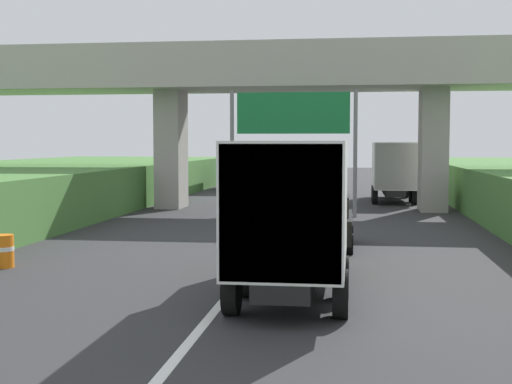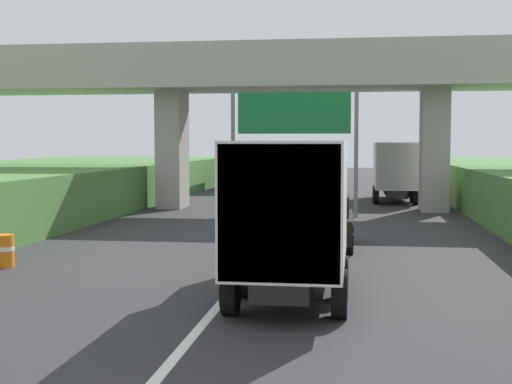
{
  "view_description": "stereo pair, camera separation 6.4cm",
  "coord_description": "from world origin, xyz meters",
  "px_view_note": "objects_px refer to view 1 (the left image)",
  "views": [
    {
      "loc": [
        2.74,
        -0.21,
        3.4
      ],
      "look_at": [
        0.0,
        20.01,
        2.0
      ],
      "focal_mm": 50.14,
      "sensor_mm": 36.0,
      "label": 1
    },
    {
      "loc": [
        2.81,
        -0.21,
        3.4
      ],
      "look_at": [
        0.0,
        20.01,
        2.0
      ],
      "focal_mm": 50.14,
      "sensor_mm": 36.0,
      "label": 2
    }
  ],
  "objects_px": {
    "overhead_highway_sign": "(293,122)",
    "truck_blue": "(245,163)",
    "construction_barrel_2": "(3,251)",
    "car_black": "(324,222)",
    "truck_yellow": "(295,208)",
    "truck_red": "(393,168)"
  },
  "relations": [
    {
      "from": "overhead_highway_sign",
      "to": "construction_barrel_2",
      "type": "distance_m",
      "value": 16.59
    },
    {
      "from": "truck_red",
      "to": "construction_barrel_2",
      "type": "height_order",
      "value": "truck_red"
    },
    {
      "from": "truck_blue",
      "to": "construction_barrel_2",
      "type": "relative_size",
      "value": 8.11
    },
    {
      "from": "overhead_highway_sign",
      "to": "construction_barrel_2",
      "type": "relative_size",
      "value": 6.53
    },
    {
      "from": "truck_red",
      "to": "construction_barrel_2",
      "type": "xyz_separation_m",
      "value": [
        -11.76,
        -24.19,
        -1.47
      ]
    },
    {
      "from": "overhead_highway_sign",
      "to": "truck_blue",
      "type": "xyz_separation_m",
      "value": [
        -5.22,
        19.67,
        -2.42
      ]
    },
    {
      "from": "truck_yellow",
      "to": "car_black",
      "type": "bearing_deg",
      "value": 86.85
    },
    {
      "from": "truck_blue",
      "to": "construction_barrel_2",
      "type": "height_order",
      "value": "truck_blue"
    },
    {
      "from": "truck_blue",
      "to": "truck_yellow",
      "type": "bearing_deg",
      "value": -79.64
    },
    {
      "from": "car_black",
      "to": "construction_barrel_2",
      "type": "relative_size",
      "value": 4.56
    },
    {
      "from": "truck_blue",
      "to": "construction_barrel_2",
      "type": "distance_m",
      "value": 34.4
    },
    {
      "from": "truck_yellow",
      "to": "construction_barrel_2",
      "type": "bearing_deg",
      "value": 164.88
    },
    {
      "from": "truck_blue",
      "to": "truck_red",
      "type": "bearing_deg",
      "value": -44.63
    },
    {
      "from": "truck_yellow",
      "to": "construction_barrel_2",
      "type": "xyz_separation_m",
      "value": [
        -8.17,
        2.21,
        -1.47
      ]
    },
    {
      "from": "overhead_highway_sign",
      "to": "car_black",
      "type": "bearing_deg",
      "value": -79.31
    },
    {
      "from": "truck_yellow",
      "to": "truck_red",
      "type": "relative_size",
      "value": 1.0
    },
    {
      "from": "construction_barrel_2",
      "to": "overhead_highway_sign",
      "type": "bearing_deg",
      "value": 65.43
    },
    {
      "from": "truck_yellow",
      "to": "truck_blue",
      "type": "height_order",
      "value": "same"
    },
    {
      "from": "car_black",
      "to": "truck_blue",
      "type": "bearing_deg",
      "value": 103.49
    },
    {
      "from": "overhead_highway_sign",
      "to": "truck_blue",
      "type": "bearing_deg",
      "value": 104.86
    },
    {
      "from": "overhead_highway_sign",
      "to": "truck_red",
      "type": "height_order",
      "value": "overhead_highway_sign"
    },
    {
      "from": "truck_blue",
      "to": "car_black",
      "type": "bearing_deg",
      "value": -76.51
    }
  ]
}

